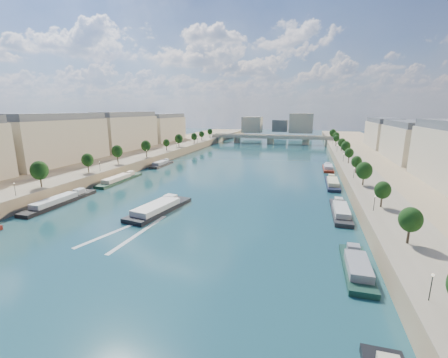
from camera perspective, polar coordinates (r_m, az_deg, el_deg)
The scene contains 17 objects.
ground at distance 146.49m, azimuth 1.71°, elevation 0.72°, with size 700.00×700.00×0.00m, color #0D363C.
quay_left at distance 177.49m, azimuth -21.47°, elevation 2.82°, with size 44.00×520.00×5.00m, color #9E8460.
quay_right at distance 146.56m, azimuth 30.16°, elevation -0.07°, with size 44.00×520.00×5.00m, color #9E8460.
pave_left at distance 168.47m, azimuth -17.46°, elevation 3.50°, with size 14.00×520.00×0.10m, color gray.
pave_right at distance 143.00m, azimuth 24.47°, elevation 1.29°, with size 14.00×520.00×0.10m, color gray.
trees_left at distance 168.29m, azimuth -16.65°, elevation 5.42°, with size 4.80×268.80×8.26m.
trees_right at distance 151.60m, azimuth 23.39°, elevation 4.09°, with size 4.80×268.80×8.26m.
lamps_left at distance 157.37m, azimuth -18.13°, elevation 3.82°, with size 0.36×200.36×4.28m.
lamps_right at distance 146.78m, azimuth 22.56°, elevation 2.84°, with size 0.36×200.36×4.28m.
buildings_left at distance 193.16m, azimuth -22.78°, elevation 7.66°, with size 16.00×226.00×23.20m.
buildings_right at distance 159.62m, azimuth 34.25°, elevation 5.47°, with size 16.00×226.00×23.20m.
skyline at distance 360.08m, azimuth 10.95°, elevation 10.22°, with size 79.00×42.00×22.00m.
bridge at distance 286.28m, azimuth 8.86°, elevation 7.69°, with size 112.00×12.00×8.15m.
tour_barge at distance 97.05m, azimuth -12.27°, elevation -5.50°, with size 11.65×27.12×3.67m.
wake at distance 84.06m, azimuth -17.60°, elevation -9.49°, with size 11.75×26.03×0.04m.
moored_barges_left at distance 127.76m, azimuth -23.77°, elevation -1.88°, with size 5.00×130.78×3.60m.
moored_barges_right at distance 101.12m, azimuth 21.21°, elevation -5.42°, with size 5.00×159.54×3.60m.
Camera 1 is at (34.80, -38.77, 31.47)m, focal length 24.00 mm.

